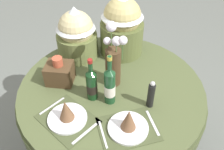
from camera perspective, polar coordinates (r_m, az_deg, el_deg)
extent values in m
plane|color=slate|center=(2.28, -0.10, -16.27)|extent=(8.00, 8.00, 0.00)
cylinder|color=#4C5633|center=(1.71, -0.13, -3.22)|extent=(1.29, 1.29, 0.04)
cylinder|color=#464F2E|center=(1.80, -0.12, -6.03)|extent=(1.32, 1.32, 0.21)
cylinder|color=black|center=(1.98, -0.11, -10.59)|extent=(0.12, 0.12, 0.67)
cylinder|color=black|center=(2.27, -0.10, -16.07)|extent=(0.73, 0.73, 0.03)
cube|color=#41492B|center=(1.53, -10.36, -10.18)|extent=(0.43, 0.41, 0.00)
cylinder|color=white|center=(1.52, -10.41, -9.95)|extent=(0.24, 0.24, 0.02)
cone|color=brown|center=(1.46, -10.78, -8.03)|extent=(0.09, 0.09, 0.14)
cube|color=silver|center=(1.61, -13.87, -7.03)|extent=(0.12, 0.16, 0.00)
cube|color=silver|center=(1.45, -6.40, -13.48)|extent=(0.12, 0.16, 0.00)
cube|color=#41492B|center=(1.46, 3.78, -12.46)|extent=(0.41, 0.37, 0.00)
cylinder|color=white|center=(1.46, 3.80, -12.23)|extent=(0.24, 0.24, 0.02)
cone|color=brown|center=(1.39, 3.94, -10.33)|extent=(0.09, 0.09, 0.14)
cube|color=silver|center=(1.44, -2.27, -13.72)|extent=(0.08, 0.18, 0.00)
cube|color=silver|center=(1.50, 9.51, -10.98)|extent=(0.09, 0.18, 0.00)
cylinder|color=#47331E|center=(1.64, 0.25, 1.86)|extent=(0.10, 0.10, 0.28)
sphere|color=silver|center=(1.53, -1.16, 7.98)|extent=(0.05, 0.05, 0.05)
cylinder|color=#4C7038|center=(1.55, -1.14, 6.86)|extent=(0.01, 0.01, 0.04)
sphere|color=silver|center=(1.40, 2.58, 8.12)|extent=(0.05, 0.05, 0.05)
cylinder|color=#4C7038|center=(1.44, 2.49, 5.57)|extent=(0.01, 0.01, 0.12)
sphere|color=silver|center=(1.49, 1.04, 7.95)|extent=(0.06, 0.06, 0.06)
cylinder|color=#4C7038|center=(1.52, 1.02, 6.38)|extent=(0.01, 0.01, 0.06)
sphere|color=silver|center=(1.52, -0.18, 11.34)|extent=(0.07, 0.07, 0.07)
cylinder|color=#4C7038|center=(1.56, -0.18, 8.71)|extent=(0.01, 0.01, 0.12)
cylinder|color=#194223|center=(1.52, -0.52, -2.99)|extent=(0.07, 0.07, 0.24)
cylinder|color=silver|center=(1.53, -0.52, -3.51)|extent=(0.07, 0.07, 0.08)
cone|color=#194223|center=(1.43, -0.56, 0.90)|extent=(0.07, 0.07, 0.03)
cylinder|color=#194223|center=(1.39, -0.57, 2.86)|extent=(0.03, 0.03, 0.09)
cylinder|color=#B29933|center=(1.37, -0.58, 3.99)|extent=(0.03, 0.03, 0.02)
cylinder|color=#143819|center=(1.56, -4.75, -2.63)|extent=(0.07, 0.07, 0.20)
cylinder|color=black|center=(1.57, -4.72, -3.05)|extent=(0.07, 0.07, 0.07)
cone|color=#143819|center=(1.48, -5.00, 0.64)|extent=(0.07, 0.07, 0.03)
cylinder|color=#143819|center=(1.44, -5.13, 2.34)|extent=(0.03, 0.03, 0.08)
cylinder|color=maroon|center=(1.43, -5.20, 3.23)|extent=(0.03, 0.03, 0.02)
cylinder|color=black|center=(1.53, 9.10, -4.84)|extent=(0.04, 0.04, 0.18)
sphere|color=#B7B7BC|center=(1.46, 9.53, -2.04)|extent=(0.03, 0.03, 0.03)
cylinder|color=olive|center=(1.95, -8.06, 7.04)|extent=(0.31, 0.31, 0.19)
sphere|color=#C6B784|center=(1.87, -8.50, 10.83)|extent=(0.27, 0.27, 0.27)
cone|color=silver|center=(1.83, -8.77, 13.16)|extent=(0.30, 0.30, 0.17)
cylinder|color=#566033|center=(1.95, 2.27, 8.73)|extent=(0.34, 0.34, 0.26)
sphere|color=tan|center=(1.86, 2.42, 13.60)|extent=(0.29, 0.29, 0.29)
cone|color=silver|center=(1.82, 2.51, 16.18)|extent=(0.32, 0.32, 0.19)
cube|color=#47331E|center=(1.73, -12.17, 0.40)|extent=(0.18, 0.15, 0.15)
cylinder|color=#B24C33|center=(1.66, -12.67, 3.09)|extent=(0.07, 0.07, 0.06)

